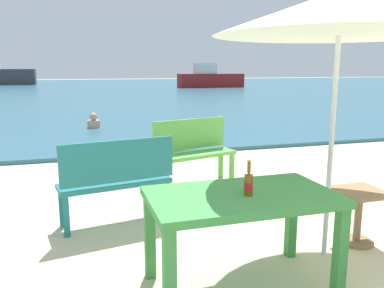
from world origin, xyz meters
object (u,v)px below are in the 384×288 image
at_px(bench_green_right, 193,148).
at_px(boat_tanker, 210,79).
at_px(bench_teal_center, 117,177).
at_px(swimmer_person, 94,122).
at_px(patio_umbrella, 340,13).
at_px(picnic_table_green, 241,207).
at_px(side_table_wood, 359,209).
at_px(beer_bottle_amber, 249,183).

bearing_deg(bench_green_right, boat_tanker, 70.30).
xyz_separation_m(bench_teal_center, boat_tanker, (10.55, 27.27, 0.25)).
distance_m(bench_green_right, swimmer_person, 5.69).
bearing_deg(patio_umbrella, bench_teal_center, 144.39).
bearing_deg(bench_green_right, patio_umbrella, -78.49).
bearing_deg(swimmer_person, bench_green_right, -78.35).
height_order(patio_umbrella, bench_green_right, patio_umbrella).
height_order(picnic_table_green, side_table_wood, picnic_table_green).
height_order(bench_teal_center, bench_green_right, same).
xyz_separation_m(picnic_table_green, patio_umbrella, (0.96, 0.28, 1.47)).
xyz_separation_m(beer_bottle_amber, bench_green_right, (0.43, 2.81, -0.31)).
xyz_separation_m(bench_green_right, swimmer_person, (-1.15, 5.56, -0.30)).
height_order(side_table_wood, swimmer_person, side_table_wood).
height_order(side_table_wood, boat_tanker, boat_tanker).
distance_m(bench_teal_center, bench_green_right, 1.74).
distance_m(picnic_table_green, swimmer_person, 8.35).
bearing_deg(boat_tanker, swimmer_person, -117.08).
distance_m(picnic_table_green, boat_tanker, 30.40).
bearing_deg(picnic_table_green, side_table_wood, 15.40).
distance_m(beer_bottle_amber, bench_green_right, 2.86).
distance_m(picnic_table_green, side_table_wood, 1.48).
relative_size(patio_umbrella, swimmer_person, 5.61).
distance_m(picnic_table_green, beer_bottle_amber, 0.21).
relative_size(picnic_table_green, bench_teal_center, 1.13).
distance_m(picnic_table_green, bench_green_right, 2.79).
height_order(patio_umbrella, side_table_wood, patio_umbrella).
xyz_separation_m(patio_umbrella, bench_teal_center, (-1.73, 1.24, -1.58)).
distance_m(bench_green_right, boat_tanker, 27.65).
xyz_separation_m(picnic_table_green, swimmer_person, (-0.69, 8.31, -0.41)).
relative_size(bench_teal_center, swimmer_person, 3.03).
height_order(patio_umbrella, bench_teal_center, patio_umbrella).
bearing_deg(picnic_table_green, patio_umbrella, 16.07).
bearing_deg(beer_bottle_amber, bench_green_right, 81.37).
bearing_deg(boat_tanker, patio_umbrella, -107.18).
xyz_separation_m(beer_bottle_amber, patio_umbrella, (0.93, 0.33, 1.26)).
bearing_deg(side_table_wood, patio_umbrella, -166.07).
bearing_deg(bench_green_right, bench_teal_center, -134.71).
distance_m(patio_umbrella, bench_teal_center, 2.65).
distance_m(picnic_table_green, patio_umbrella, 1.77).
bearing_deg(boat_tanker, side_table_wood, -106.43).
bearing_deg(side_table_wood, bench_green_right, 111.76).
relative_size(patio_umbrella, side_table_wood, 4.26).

